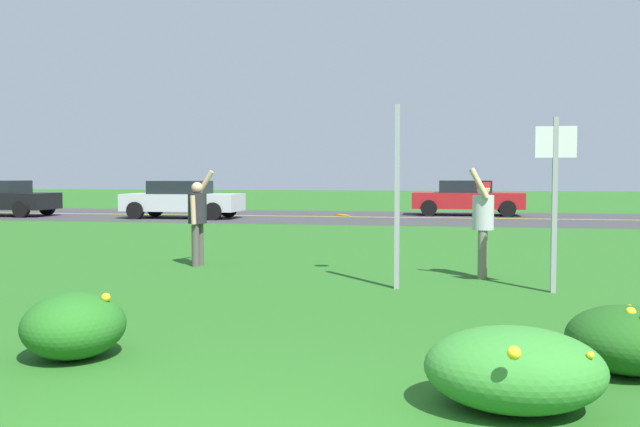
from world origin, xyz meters
name	(u,v)px	position (x,y,z in m)	size (l,w,h in m)	color
ground_plane	(386,250)	(0.00, 12.04, 0.00)	(120.00, 120.00, 0.00)	#26601E
highway_strip	(415,218)	(0.00, 24.08, 0.00)	(120.00, 9.00, 0.01)	#38383A
highway_center_stripe	(415,217)	(0.00, 24.08, 0.01)	(120.00, 0.16, 0.00)	yellow
daylily_clump_front_left	(627,339)	(2.92, 2.86, 0.28)	(1.01, 1.06, 0.63)	#1E5619
daylily_clump_front_center	(514,369)	(1.90, 1.71, 0.29)	(1.28, 1.17, 0.60)	#337F2D
daylily_clump_near_camera	(74,325)	(-1.92, 2.40, 0.30)	(0.91, 0.99, 0.60)	#23661E
sign_post_near_path	(397,197)	(0.66, 6.87, 1.35)	(0.07, 0.10, 2.70)	#93969B
sign_post_by_roadside	(555,187)	(2.87, 6.92, 1.51)	(0.56, 0.10, 2.49)	#93969B
person_thrower_dark_shirt	(198,216)	(-3.15, 8.75, 0.93)	(0.43, 0.50, 1.76)	#232328
person_catcher_red_cap_gray_shirt	(483,220)	(1.93, 8.15, 0.95)	(0.41, 0.50, 1.79)	#B2B2B7
frisbee_orange	(342,215)	(-0.44, 8.63, 0.97)	(0.27, 0.27, 0.07)	orange
car_black_leftmost	(0,198)	(-16.76, 22.06, 0.74)	(4.50, 2.00, 1.45)	black
car_silver_center_left	(182,199)	(-8.85, 22.06, 0.74)	(4.50, 2.00, 1.45)	#B7BABF
car_red_center_right	(467,198)	(2.01, 26.11, 0.74)	(4.50, 2.00, 1.45)	maroon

